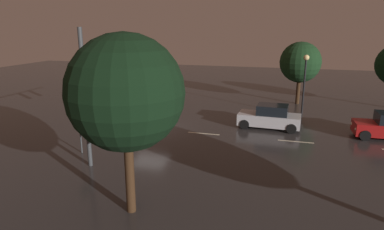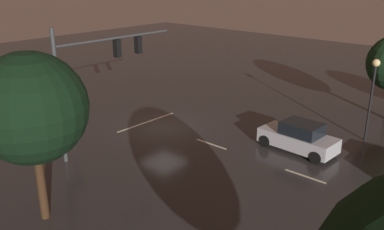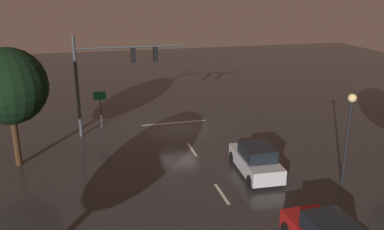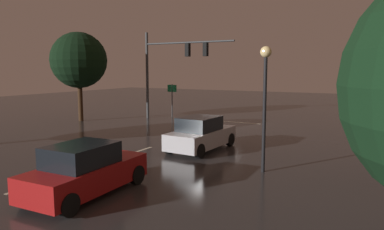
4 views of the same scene
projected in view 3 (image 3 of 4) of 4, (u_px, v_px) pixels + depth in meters
name	position (u px, v px, depth m)	size (l,w,h in m)	color
ground_plane	(179.00, 129.00, 29.65)	(80.00, 80.00, 0.00)	#2D2B2B
traffic_signal_assembly	(113.00, 68.00, 27.50)	(7.83, 0.47, 7.03)	#383A3D
lane_dash_far	(192.00, 150.00, 25.95)	(2.20, 0.16, 0.01)	beige
lane_dash_mid	(222.00, 194.00, 20.41)	(2.20, 0.16, 0.01)	beige
stop_bar	(174.00, 123.00, 31.09)	(5.00, 0.16, 0.01)	beige
car_approaching	(256.00, 160.00, 22.45)	(2.09, 4.44, 1.70)	#B7B7BC
street_lamp_left_kerb	(349.00, 122.00, 20.47)	(0.44, 0.44, 4.93)	black
route_sign	(100.00, 101.00, 29.47)	(0.90, 0.12, 2.79)	#383A3D
tree_right_far	(8.00, 86.00, 22.34)	(4.31, 4.31, 6.90)	#382314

